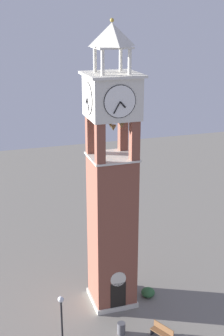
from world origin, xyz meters
The scene contains 6 objects.
ground centered at (0.00, 0.00, 0.00)m, with size 80.00×80.00×0.00m, color gray.
clock_tower centered at (0.00, 0.00, 8.26)m, with size 3.40×3.40×19.40m.
park_bench centered at (1.79, -4.95, 0.48)m, with size 1.11×1.63×0.95m.
lamp_post centered at (-4.53, -4.46, 2.84)m, with size 0.36×0.36×4.13m.
trash_bin centered at (-0.54, -3.71, 0.40)m, with size 0.52×0.52×0.80m, color #4C4C51.
shrub_near_entry centered at (2.64, -0.40, 0.31)m, with size 1.00×1.00×0.63m, color #336638.
Camera 1 is at (-8.50, -26.91, 19.89)m, focal length 49.00 mm.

